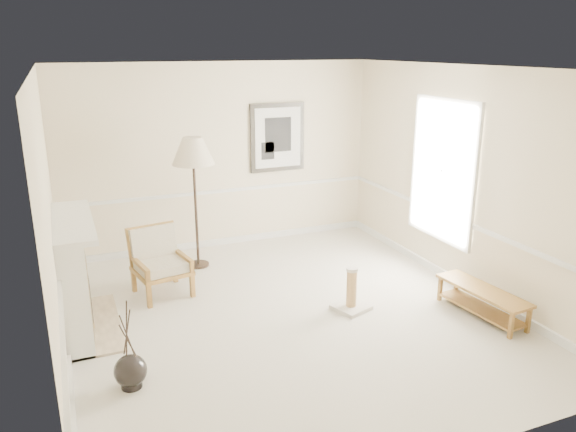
# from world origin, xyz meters

# --- Properties ---
(ground) EXTENTS (5.50, 5.50, 0.00)m
(ground) POSITION_xyz_m (0.00, 0.00, 0.00)
(ground) COLOR silver
(ground) RESTS_ON ground
(room) EXTENTS (5.04, 5.54, 2.92)m
(room) POSITION_xyz_m (0.14, 0.08, 1.87)
(room) COLOR beige
(room) RESTS_ON ground
(fireplace) EXTENTS (0.64, 1.64, 1.31)m
(fireplace) POSITION_xyz_m (-2.34, 0.60, 0.64)
(fireplace) COLOR white
(fireplace) RESTS_ON ground
(floor_vase) EXTENTS (0.31, 0.31, 0.91)m
(floor_vase) POSITION_xyz_m (-1.95, -0.82, 0.17)
(floor_vase) COLOR black
(floor_vase) RESTS_ON ground
(armchair) EXTENTS (0.77, 0.81, 0.87)m
(armchair) POSITION_xyz_m (-1.30, 1.27, 0.47)
(armchair) COLOR olive
(armchair) RESTS_ON ground
(floor_lamp) EXTENTS (0.67, 0.67, 1.91)m
(floor_lamp) POSITION_xyz_m (-0.61, 1.97, 1.66)
(floor_lamp) COLOR black
(floor_lamp) RESTS_ON ground
(bench) EXTENTS (0.49, 1.25, 0.35)m
(bench) POSITION_xyz_m (2.15, -0.91, 0.23)
(bench) COLOR olive
(bench) RESTS_ON ground
(scratching_post) EXTENTS (0.49, 0.49, 0.55)m
(scratching_post) POSITION_xyz_m (0.78, -0.16, 0.17)
(scratching_post) COLOR beige
(scratching_post) RESTS_ON ground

